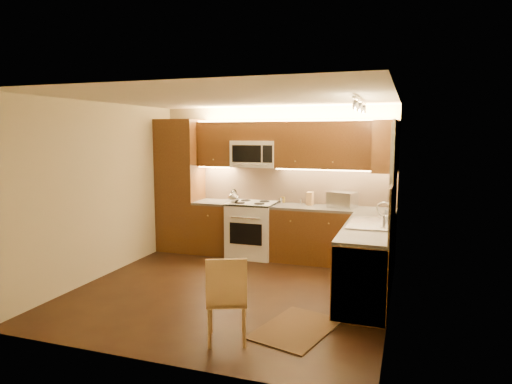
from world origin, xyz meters
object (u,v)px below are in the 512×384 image
at_px(soap_bottle, 390,213).
at_px(stove, 252,229).
at_px(sink, 370,218).
at_px(dining_chair, 227,298).
at_px(microwave, 255,154).
at_px(knife_block, 310,198).
at_px(kettle, 234,196).
at_px(toaster_oven, 342,200).

bearing_deg(soap_bottle, stove, -174.48).
height_order(sink, dining_chair, sink).
relative_size(microwave, soap_bottle, 3.74).
bearing_deg(knife_block, microwave, -176.50).
relative_size(stove, knife_block, 4.35).
relative_size(stove, kettle, 4.02).
height_order(stove, dining_chair, stove).
bearing_deg(toaster_oven, kettle, -154.05).
bearing_deg(stove, soap_bottle, -19.11).
bearing_deg(microwave, kettle, -134.06).
bearing_deg(sink, toaster_oven, 113.35).
xyz_separation_m(toaster_oven, dining_chair, (-0.67, -3.14, -0.58)).
distance_m(stove, kettle, 0.65).
xyz_separation_m(stove, sink, (2.00, -1.12, 0.52)).
bearing_deg(sink, microwave, 147.79).
bearing_deg(kettle, soap_bottle, -0.25).
relative_size(kettle, toaster_oven, 0.56).
bearing_deg(kettle, sink, -9.49).
bearing_deg(soap_bottle, kettle, -169.41).
distance_m(toaster_oven, dining_chair, 3.26).
relative_size(kettle, knife_block, 1.08).
distance_m(stove, microwave, 1.27).
bearing_deg(microwave, stove, -90.00).
bearing_deg(kettle, knife_block, 28.17).
bearing_deg(microwave, soap_bottle, -22.14).
relative_size(stove, soap_bottle, 4.53).
height_order(stove, kettle, kettle).
distance_m(sink, toaster_oven, 1.32).
distance_m(kettle, soap_bottle, 2.58).
bearing_deg(dining_chair, microwave, 81.96).
height_order(microwave, sink, microwave).
distance_m(stove, soap_bottle, 2.42).
bearing_deg(soap_bottle, microwave, -177.51).
bearing_deg(stove, kettle, -151.69).
relative_size(toaster_oven, dining_chair, 0.46).
bearing_deg(dining_chair, knife_block, 65.35).
height_order(sink, toaster_oven, toaster_oven).
bearing_deg(toaster_oven, dining_chair, -83.89).
bearing_deg(knife_block, kettle, -163.89).
xyz_separation_m(sink, toaster_oven, (-0.52, 1.22, 0.05)).
distance_m(kettle, dining_chair, 3.15).
relative_size(sink, dining_chair, 0.97).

